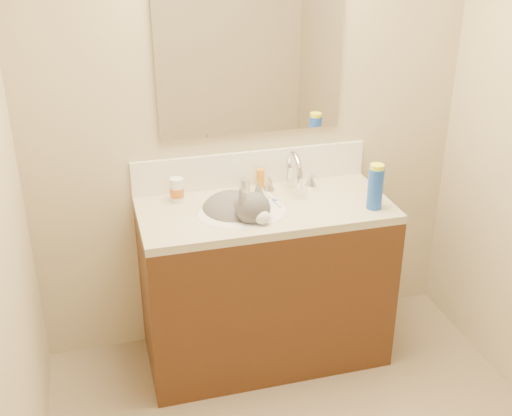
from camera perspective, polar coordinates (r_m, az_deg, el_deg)
room_shell at (r=1.95m, az=8.92°, el=4.94°), size 2.24×2.54×2.52m
vanity_cabinet at (r=3.26m, az=0.79°, el=-6.99°), size 1.20×0.55×0.82m
counter_slab at (r=3.05m, az=0.84°, el=-0.16°), size 1.20×0.55×0.04m
basin at (r=3.01m, az=-1.20°, el=-1.51°), size 0.45×0.36×0.14m
faucet at (r=3.17m, az=3.30°, el=2.98°), size 0.28×0.20×0.21m
cat at (r=3.01m, az=-1.74°, el=-0.59°), size 0.43×0.46×0.33m
backsplash at (r=3.23m, az=-0.43°, el=3.56°), size 1.20×0.02×0.18m
mirror at (r=3.06m, az=-0.47°, el=13.85°), size 0.90×0.02×0.80m
pill_bottle at (r=3.09m, az=-7.05°, el=1.61°), size 0.06×0.06×0.12m
pill_label at (r=3.09m, az=-7.04°, el=1.41°), size 0.07×0.07×0.04m
silver_jar at (r=3.19m, az=-1.02°, el=2.06°), size 0.06×0.06×0.06m
amber_bottle at (r=3.22m, az=0.41°, el=2.65°), size 0.04×0.04×0.10m
toothbrush at (r=3.08m, az=1.70°, el=0.66°), size 0.03×0.14×0.01m
toothbrush_head at (r=3.08m, az=1.70°, el=0.70°), size 0.02×0.03×0.02m
spray_can at (r=3.03m, az=10.55°, el=1.71°), size 0.09×0.09×0.20m
spray_cap at (r=2.99m, az=10.70°, el=3.47°), size 0.08×0.08×0.04m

